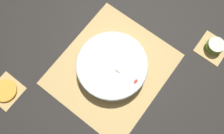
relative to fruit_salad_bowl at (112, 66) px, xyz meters
name	(u,v)px	position (x,y,z in m)	size (l,w,h in m)	color
ground_plane	(112,69)	(0.00, 0.00, -0.04)	(6.00, 6.00, 0.00)	black
bamboo_mat_center	(112,69)	(0.00, 0.00, -0.04)	(0.48, 0.42, 0.01)	tan
coaster_mat_near_right	(212,48)	(0.34, -0.29, -0.04)	(0.12, 0.12, 0.01)	tan
coaster_mat_far_left	(6,91)	(-0.34, 0.29, -0.04)	(0.12, 0.12, 0.01)	tan
fruit_salad_bowl	(112,66)	(0.00, 0.00, 0.00)	(0.29, 0.29, 0.07)	silver
apple_half	(215,46)	(0.34, -0.29, -0.02)	(0.07, 0.07, 0.04)	#7FAD38
orange_slice_whole	(5,91)	(-0.34, 0.29, -0.03)	(0.10, 0.10, 0.01)	#F9A338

